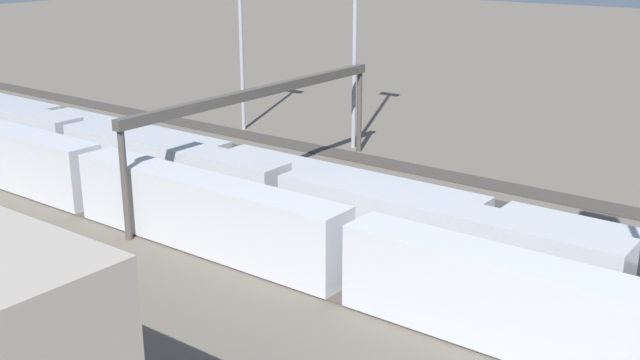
# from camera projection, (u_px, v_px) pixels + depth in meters

# --- Properties ---
(ground_plane) EXTENTS (400.00, 400.00, 0.00)m
(ground_plane) POSITION_uv_depth(u_px,v_px,m) (324.00, 203.00, 61.65)
(ground_plane) COLOR #60594F
(track_bed_0) EXTENTS (140.00, 2.80, 0.12)m
(track_bed_0) POSITION_uv_depth(u_px,v_px,m) (403.00, 167.00, 71.14)
(track_bed_0) COLOR #3D3833
(track_bed_0) RESTS_ON ground_plane
(track_bed_1) EXTENTS (140.00, 2.80, 0.12)m
(track_bed_1) POSITION_uv_depth(u_px,v_px,m) (374.00, 180.00, 67.34)
(track_bed_1) COLOR #3D3833
(track_bed_1) RESTS_ON ground_plane
(track_bed_2) EXTENTS (140.00, 2.80, 0.12)m
(track_bed_2) POSITION_uv_depth(u_px,v_px,m) (342.00, 194.00, 63.53)
(track_bed_2) COLOR #4C443D
(track_bed_2) RESTS_ON ground_plane
(track_bed_3) EXTENTS (140.00, 2.80, 0.12)m
(track_bed_3) POSITION_uv_depth(u_px,v_px,m) (305.00, 211.00, 59.73)
(track_bed_3) COLOR #4C443D
(track_bed_3) RESTS_ON ground_plane
(track_bed_4) EXTENTS (140.00, 2.80, 0.12)m
(track_bed_4) POSITION_uv_depth(u_px,v_px,m) (263.00, 229.00, 55.92)
(track_bed_4) COLOR #3D3833
(track_bed_4) RESTS_ON ground_plane
(track_bed_5) EXTENTS (140.00, 2.80, 0.12)m
(track_bed_5) POSITION_uv_depth(u_px,v_px,m) (215.00, 251.00, 52.12)
(track_bed_5) COLOR #4C443D
(track_bed_5) RESTS_ON ground_plane
(train_on_track_4) EXTENTS (95.60, 3.00, 5.00)m
(train_on_track_4) POSITION_uv_depth(u_px,v_px,m) (285.00, 202.00, 53.90)
(train_on_track_4) COLOR #B7BABF
(train_on_track_4) RESTS_ON ground_plane
(train_on_track_5) EXTENTS (119.80, 3.00, 5.00)m
(train_on_track_5) POSITION_uv_depth(u_px,v_px,m) (204.00, 213.00, 51.89)
(train_on_track_5) COLOR silver
(train_on_track_5) RESTS_ON ground_plane
(train_on_track_3) EXTENTS (114.80, 3.06, 4.40)m
(train_on_track_3) POSITION_uv_depth(u_px,v_px,m) (320.00, 190.00, 58.28)
(train_on_track_3) COLOR black
(train_on_track_3) RESTS_ON ground_plane
(signal_gantry) EXTENTS (0.70, 30.00, 8.80)m
(signal_gantry) POSITION_uv_depth(u_px,v_px,m) (261.00, 102.00, 63.07)
(signal_gantry) COLOR #4C4742
(signal_gantry) RESTS_ON ground_plane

